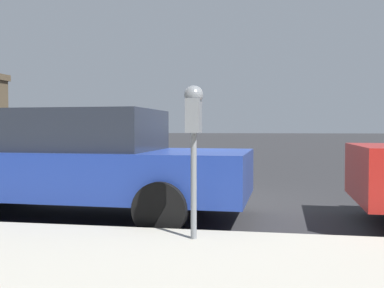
{
  "coord_description": "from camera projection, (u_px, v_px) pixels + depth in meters",
  "views": [
    {
      "loc": [
        -6.98,
        -1.39,
        1.25
      ],
      "look_at": [
        -2.16,
        -0.53,
        1.08
      ],
      "focal_mm": 42.0,
      "sensor_mm": 36.0,
      "label": 1
    }
  ],
  "objects": [
    {
      "name": "parking_meter",
      "position": [
        194.0,
        122.0,
        4.45
      ],
      "size": [
        0.21,
        0.19,
        1.53
      ],
      "color": "gray",
      "rests_on": "sidewalk"
    },
    {
      "name": "ground_plane",
      "position": [
        183.0,
        207.0,
        7.16
      ],
      "size": [
        220.0,
        220.0,
        0.0
      ],
      "primitive_type": "plane",
      "color": "#2B2B2D"
    },
    {
      "name": "car_blue",
      "position": [
        69.0,
        160.0,
        6.38
      ],
      "size": [
        2.16,
        5.02,
        1.51
      ],
      "rotation": [
        0.0,
        0.0,
        3.12
      ],
      "color": "navy",
      "rests_on": "ground_plane"
    }
  ]
}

